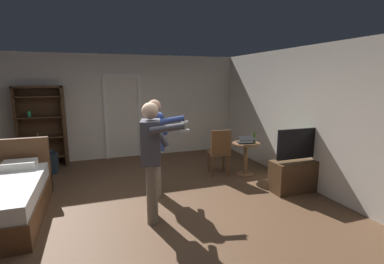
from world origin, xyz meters
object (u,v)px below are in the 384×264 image
(side_table, at_px, (246,154))
(bottle_on_table, at_px, (254,138))
(person_striped_shirt, at_px, (156,140))
(bookshelf, at_px, (42,124))
(person_blue_shirt, at_px, (152,154))
(suitcase_dark, at_px, (42,163))
(laptop, at_px, (246,141))
(wooden_chair, at_px, (220,150))
(tv_flatscreen, at_px, (297,172))

(side_table, relative_size, bottle_on_table, 2.79)
(bottle_on_table, bearing_deg, person_striped_shirt, -172.03)
(side_table, bearing_deg, bottle_on_table, -29.74)
(bookshelf, height_order, person_blue_shirt, bookshelf)
(person_striped_shirt, distance_m, suitcase_dark, 2.96)
(bookshelf, relative_size, suitcase_dark, 3.08)
(side_table, height_order, laptop, laptop)
(person_blue_shirt, bearing_deg, bottle_on_table, 26.38)
(bookshelf, height_order, bottle_on_table, bookshelf)
(laptop, bearing_deg, wooden_chair, 157.89)
(wooden_chair, xyz_separation_m, person_blue_shirt, (-1.70, -1.42, 0.43))
(wooden_chair, bearing_deg, laptop, -22.11)
(bookshelf, xyz_separation_m, bottle_on_table, (4.24, -2.23, -0.19))
(wooden_chair, bearing_deg, person_striped_shirt, -159.79)
(side_table, bearing_deg, person_striped_shirt, -169.24)
(bookshelf, bearing_deg, bottle_on_table, -27.67)
(bookshelf, xyz_separation_m, wooden_chair, (3.57, -1.99, -0.46))
(bottle_on_table, relative_size, wooden_chair, 0.25)
(side_table, relative_size, suitcase_dark, 1.16)
(laptop, bearing_deg, person_striped_shirt, -170.22)
(person_blue_shirt, xyz_separation_m, suitcase_dark, (-1.85, 2.83, -0.76))
(wooden_chair, distance_m, person_striped_shirt, 1.61)
(bottle_on_table, distance_m, person_blue_shirt, 2.66)
(tv_flatscreen, xyz_separation_m, person_striped_shirt, (-2.45, 0.67, 0.63))
(person_striped_shirt, bearing_deg, wooden_chair, 20.21)
(bookshelf, xyz_separation_m, side_table, (4.10, -2.15, -0.53))
(side_table, bearing_deg, suitcase_dark, 158.90)
(tv_flatscreen, xyz_separation_m, wooden_chair, (-0.99, 1.21, 0.19))
(tv_flatscreen, relative_size, wooden_chair, 1.17)
(bookshelf, relative_size, tv_flatscreen, 1.61)
(person_striped_shirt, relative_size, suitcase_dark, 2.78)
(side_table, bearing_deg, person_blue_shirt, -150.63)
(bookshelf, distance_m, bottle_on_table, 4.80)
(wooden_chair, height_order, person_blue_shirt, person_blue_shirt)
(laptop, bearing_deg, bookshelf, 151.71)
(bottle_on_table, distance_m, person_striped_shirt, 2.16)
(wooden_chair, bearing_deg, tv_flatscreen, -50.49)
(laptop, height_order, suitcase_dark, laptop)
(bottle_on_table, height_order, suitcase_dark, bottle_on_table)
(bookshelf, height_order, suitcase_dark, bookshelf)
(person_blue_shirt, distance_m, person_striped_shirt, 0.91)
(bottle_on_table, height_order, person_blue_shirt, person_blue_shirt)
(bookshelf, bearing_deg, laptop, -28.29)
(bottle_on_table, bearing_deg, wooden_chair, 160.50)
(person_blue_shirt, bearing_deg, wooden_chair, 39.76)
(bookshelf, xyz_separation_m, person_striped_shirt, (2.11, -2.52, -0.02))
(laptop, bearing_deg, tv_flatscreen, -63.51)
(side_table, distance_m, person_blue_shirt, 2.62)
(tv_flatscreen, distance_m, bottle_on_table, 1.12)
(tv_flatscreen, relative_size, laptop, 2.96)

